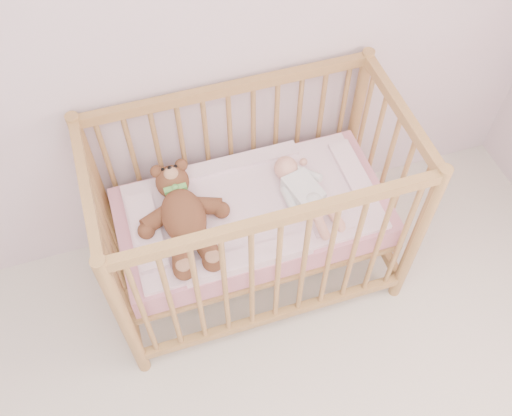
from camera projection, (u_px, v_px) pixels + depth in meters
name	position (u px, v px, depth m)	size (l,w,h in m)	color
wall_back	(117.00, 22.00, 2.07)	(4.00, 0.02, 2.70)	silver
crib	(253.00, 215.00, 2.61)	(1.36, 0.76, 1.00)	#AF864A
mattress	(253.00, 217.00, 2.62)	(1.22, 0.62, 0.13)	pink
blanket	(253.00, 207.00, 2.56)	(1.10, 0.58, 0.06)	#F3A7BD
baby	(303.00, 188.00, 2.53)	(0.23, 0.49, 0.12)	white
teddy_bear	(184.00, 217.00, 2.42)	(0.42, 0.60, 0.17)	brown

